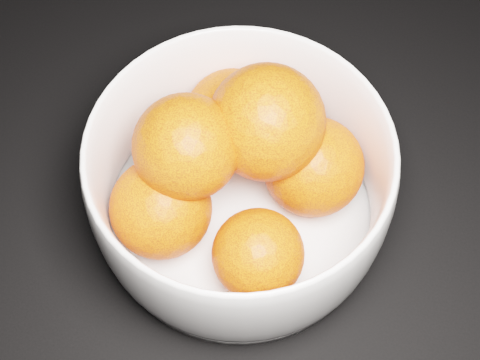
# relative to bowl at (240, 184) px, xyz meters

# --- Properties ---
(bowl) EXTENTS (0.25, 0.25, 0.12)m
(bowl) POSITION_rel_bowl_xyz_m (0.00, 0.00, 0.00)
(bowl) COLOR white
(bowl) RESTS_ON ground
(orange_pile) EXTENTS (0.20, 0.21, 0.14)m
(orange_pile) POSITION_rel_bowl_xyz_m (-0.00, 0.01, 0.01)
(orange_pile) COLOR #E7450A
(orange_pile) RESTS_ON bowl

